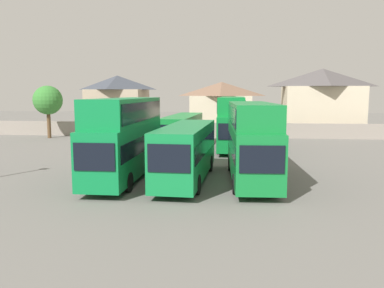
# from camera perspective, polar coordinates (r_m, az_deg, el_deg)

# --- Properties ---
(ground) EXTENTS (140.00, 140.00, 0.00)m
(ground) POSITION_cam_1_polar(r_m,az_deg,el_deg) (42.62, 2.29, 0.08)
(ground) COLOR slate
(depot_boundary_wall) EXTENTS (56.00, 0.50, 1.80)m
(depot_boundary_wall) POSITION_cam_1_polar(r_m,az_deg,el_deg) (48.54, 2.83, 2.04)
(depot_boundary_wall) COLOR gray
(depot_boundary_wall) RESTS_ON ground
(bus_1) EXTENTS (2.56, 11.27, 5.10)m
(bus_1) POSITION_cam_1_polar(r_m,az_deg,el_deg) (25.36, -9.60, 1.50)
(bus_1) COLOR #0F7E3D
(bus_1) RESTS_ON ground
(bus_2) EXTENTS (2.82, 10.60, 3.46)m
(bus_2) POSITION_cam_1_polar(r_m,az_deg,el_deg) (24.25, -0.79, -0.79)
(bus_2) COLOR #13823E
(bus_2) RESTS_ON ground
(bus_3) EXTENTS (3.10, 10.69, 4.83)m
(bus_3) POSITION_cam_1_polar(r_m,az_deg,el_deg) (24.48, 8.64, 0.97)
(bus_3) COLOR #147C34
(bus_3) RESTS_ON ground
(bus_4) EXTENTS (2.85, 11.76, 3.26)m
(bus_4) POSITION_cam_1_polar(r_m,az_deg,el_deg) (38.50, -1.36, 2.10)
(bus_4) COLOR #188937
(bus_4) RESTS_ON ground
(bus_5) EXTENTS (2.51, 11.91, 5.04)m
(bus_5) POSITION_cam_1_polar(r_m,az_deg,el_deg) (38.75, 5.81, 3.53)
(bus_5) COLOR #118335
(bus_5) RESTS_ON ground
(house_terrace_left) EXTENTS (8.13, 7.22, 7.90)m
(house_terrace_left) POSITION_cam_1_polar(r_m,az_deg,el_deg) (57.80, -10.71, 5.89)
(house_terrace_left) COLOR tan
(house_terrace_left) RESTS_ON ground
(house_terrace_centre) EXTENTS (8.68, 7.10, 6.96)m
(house_terrace_centre) POSITION_cam_1_polar(r_m,az_deg,el_deg) (55.45, 4.30, 5.44)
(house_terrace_centre) COLOR beige
(house_terrace_centre) RESTS_ON ground
(house_terrace_right) EXTENTS (10.41, 7.37, 8.65)m
(house_terrace_right) POSITION_cam_1_polar(r_m,az_deg,el_deg) (55.72, 18.27, 5.99)
(house_terrace_right) COLOR beige
(house_terrace_right) RESTS_ON ground
(tree_left_of_lot) EXTENTS (3.47, 3.47, 6.31)m
(tree_left_of_lot) POSITION_cam_1_polar(r_m,az_deg,el_deg) (50.59, -20.17, 5.94)
(tree_left_of_lot) COLOR brown
(tree_left_of_lot) RESTS_ON ground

